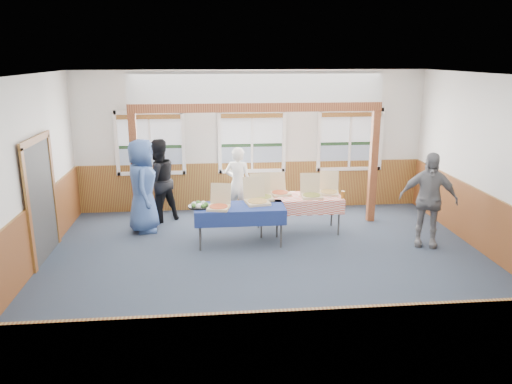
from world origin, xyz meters
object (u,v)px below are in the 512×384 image
table_left (240,209)px  woman_black (158,181)px  table_right (298,199)px  woman_white (238,184)px  person_grey (428,200)px  man_blue (142,186)px

table_left → woman_black: (-1.65, 1.56, 0.21)m
table_left → table_right: (1.23, 0.57, 0.00)m
woman_white → woman_black: size_ratio=0.90×
table_left → person_grey: bearing=-12.9°
table_right → man_blue: bearing=164.7°
table_right → woman_white: woman_white is taller
man_blue → table_left: bearing=-121.1°
table_left → woman_white: woman_white is taller
table_right → person_grey: size_ratio=1.02×
table_left → woman_black: size_ratio=0.98×
table_left → woman_white: bearing=81.1°
woman_white → man_blue: bearing=36.1°
woman_black → table_left: bearing=103.8°
person_grey → table_left: bearing=-165.5°
table_left → woman_black: 2.28m
table_left → man_blue: man_blue is taller
woman_white → man_blue: (-1.97, -0.56, 0.15)m
table_left → table_right: 1.35m
table_right → woman_white: size_ratio=1.13×
woman_white → person_grey: 3.93m
person_grey → woman_black: bearing=-179.8°
man_blue → woman_white: bearing=-79.0°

